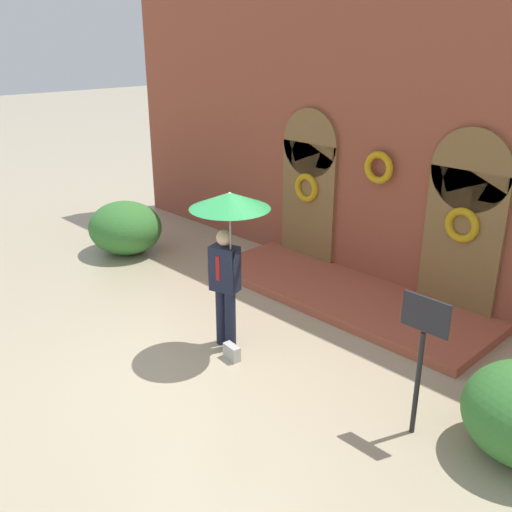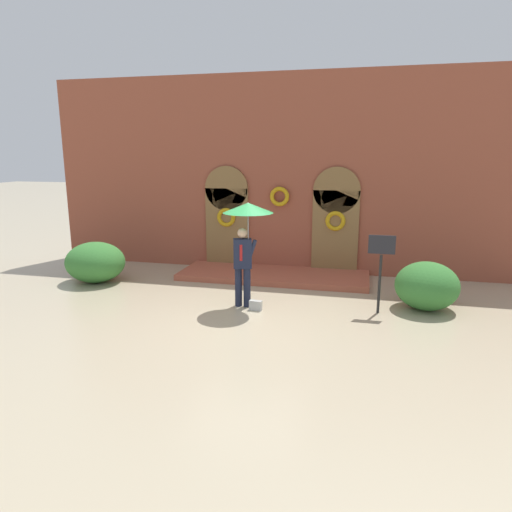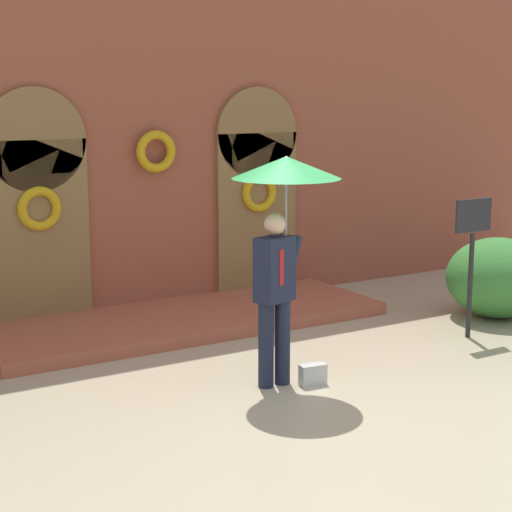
% 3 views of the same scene
% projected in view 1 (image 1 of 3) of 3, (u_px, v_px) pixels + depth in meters
% --- Properties ---
extents(ground_plane, '(80.00, 80.00, 0.00)m').
position_uv_depth(ground_plane, '(207.00, 364.00, 7.97)').
color(ground_plane, tan).
extents(building_facade, '(14.00, 2.30, 5.60)m').
position_uv_depth(building_facade, '(391.00, 137.00, 9.69)').
color(building_facade, brown).
rests_on(building_facade, ground).
extents(person_with_umbrella, '(1.10, 1.10, 2.36)m').
position_uv_depth(person_with_umbrella, '(229.00, 224.00, 7.71)').
color(person_with_umbrella, '#191E33').
rests_on(person_with_umbrella, ground).
extents(handbag, '(0.29, 0.15, 0.22)m').
position_uv_depth(handbag, '(232.00, 352.00, 8.06)').
color(handbag, '#B7B7B2').
rests_on(handbag, ground).
extents(sign_post, '(0.56, 0.06, 1.72)m').
position_uv_depth(sign_post, '(422.00, 344.00, 6.20)').
color(sign_post, black).
rests_on(sign_post, ground).
extents(shrub_left, '(1.59, 1.48, 1.08)m').
position_uv_depth(shrub_left, '(125.00, 228.00, 11.90)').
color(shrub_left, '#387A33').
rests_on(shrub_left, ground).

